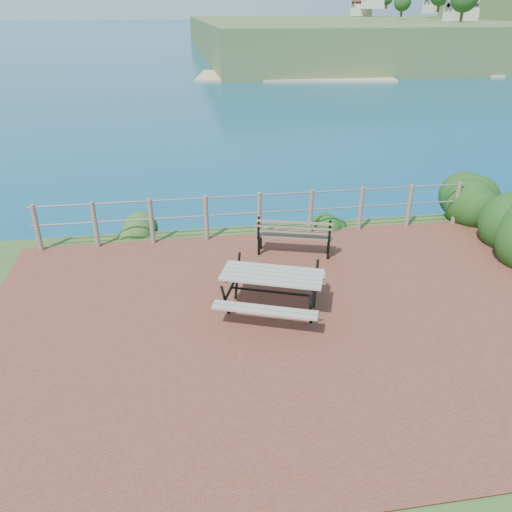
% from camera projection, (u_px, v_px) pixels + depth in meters
% --- Properties ---
extents(ground, '(10.00, 7.00, 0.12)m').
position_uv_depth(ground, '(292.00, 321.00, 8.09)').
color(ground, brown).
rests_on(ground, ground).
extents(ocean, '(1200.00, 1200.00, 0.00)m').
position_uv_depth(ocean, '(173.00, 21.00, 184.73)').
color(ocean, '#125270').
rests_on(ocean, ground).
extents(safety_railing, '(9.40, 0.10, 1.00)m').
position_uv_depth(safety_railing, '(259.00, 212.00, 10.79)').
color(safety_railing, '#6B5B4C').
rests_on(safety_railing, ground).
extents(picnic_table, '(1.76, 1.34, 0.69)m').
position_uv_depth(picnic_table, '(272.00, 288.00, 8.14)').
color(picnic_table, '#A39D92').
rests_on(picnic_table, ground).
extents(park_bench, '(1.55, 0.80, 0.85)m').
position_uv_depth(park_bench, '(294.00, 229.00, 10.00)').
color(park_bench, brown).
rests_on(park_bench, ground).
extents(shrub_right_edge, '(1.22, 1.22, 1.74)m').
position_uv_depth(shrub_right_edge, '(463.00, 217.00, 12.05)').
color(shrub_right_edge, '#1B4214').
rests_on(shrub_right_edge, ground).
extents(shrub_lip_west, '(0.84, 0.84, 0.60)m').
position_uv_depth(shrub_lip_west, '(140.00, 232.00, 11.27)').
color(shrub_lip_west, '#1E471A').
rests_on(shrub_lip_west, ground).
extents(shrub_lip_east, '(0.67, 0.67, 0.37)m').
position_uv_depth(shrub_lip_east, '(333.00, 224.00, 11.70)').
color(shrub_lip_east, '#1B4214').
rests_on(shrub_lip_east, ground).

